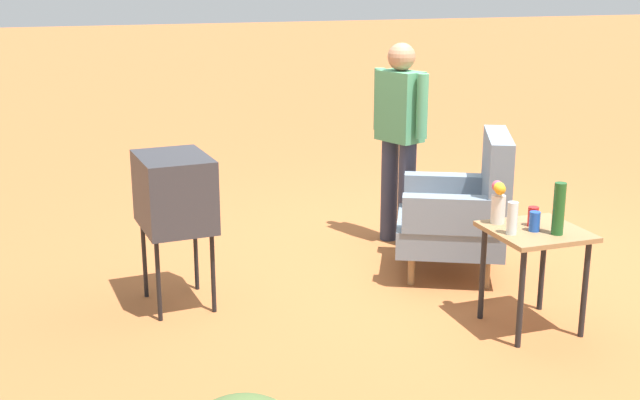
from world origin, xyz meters
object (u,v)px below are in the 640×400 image
(tv_on_stand, at_px, (175,193))
(person_standing, at_px, (399,131))
(soda_can_red, at_px, (533,216))
(bottle_short_clear, at_px, (512,218))
(flower_vase, at_px, (498,200))
(bottle_wine_green, at_px, (559,209))
(side_table, at_px, (535,244))
(armchair, at_px, (464,210))
(soda_can_blue, at_px, (535,221))

(tv_on_stand, height_order, person_standing, person_standing)
(soda_can_red, bearing_deg, bottle_short_clear, -64.94)
(bottle_short_clear, bearing_deg, soda_can_red, 115.06)
(bottle_short_clear, height_order, flower_vase, flower_vase)
(bottle_wine_green, bearing_deg, tv_on_stand, -120.33)
(bottle_short_clear, bearing_deg, flower_vase, 170.69)
(side_table, height_order, flower_vase, flower_vase)
(person_standing, relative_size, bottle_wine_green, 5.12)
(armchair, height_order, bottle_short_clear, armchair)
(person_standing, distance_m, bottle_wine_green, 1.96)
(person_standing, bearing_deg, flower_vase, -2.15)
(armchair, xyz_separation_m, person_standing, (-0.83, -0.15, 0.44))
(soda_can_red, height_order, flower_vase, flower_vase)
(tv_on_stand, bearing_deg, side_table, 61.63)
(person_standing, bearing_deg, soda_can_blue, 2.02)
(person_standing, relative_size, bottle_short_clear, 8.20)
(bottle_wine_green, relative_size, soda_can_blue, 2.62)
(bottle_wine_green, xyz_separation_m, flower_vase, (-0.32, -0.22, -0.01))
(armchair, relative_size, soda_can_red, 8.69)
(side_table, xyz_separation_m, bottle_short_clear, (0.03, -0.20, 0.20))
(tv_on_stand, xyz_separation_m, person_standing, (-0.73, 1.93, 0.16))
(side_table, bearing_deg, soda_can_blue, -51.09)
(soda_can_blue, bearing_deg, person_standing, -177.98)
(armchair, distance_m, flower_vase, 0.88)
(bottle_wine_green, bearing_deg, person_standing, -175.31)
(armchair, relative_size, soda_can_blue, 8.69)
(soda_can_blue, distance_m, flower_vase, 0.27)
(bottle_wine_green, bearing_deg, soda_can_red, -166.88)
(tv_on_stand, xyz_separation_m, soda_can_blue, (1.12, 2.00, -0.07))
(side_table, bearing_deg, soda_can_red, 166.58)
(tv_on_stand, relative_size, person_standing, 0.63)
(soda_can_blue, distance_m, soda_can_red, 0.11)
(tv_on_stand, xyz_separation_m, flower_vase, (0.91, 1.87, 0.02))
(side_table, height_order, bottle_short_clear, bottle_short_clear)
(side_table, relative_size, soda_can_blue, 5.34)
(person_standing, relative_size, soda_can_red, 13.44)
(soda_can_blue, distance_m, bottle_short_clear, 0.17)
(tv_on_stand, bearing_deg, person_standing, 110.61)
(soda_can_red, height_order, bottle_short_clear, bottle_short_clear)
(armchair, height_order, bottle_wine_green, armchair)
(soda_can_red, bearing_deg, side_table, -13.42)
(bottle_wine_green, distance_m, soda_can_red, 0.22)
(tv_on_stand, distance_m, person_standing, 2.07)
(side_table, xyz_separation_m, flower_vase, (-0.19, -0.16, 0.25))
(armchair, xyz_separation_m, soda_can_blue, (1.02, -0.08, 0.21))
(bottle_short_clear, bearing_deg, person_standing, 176.98)
(soda_can_red, bearing_deg, bottle_wine_green, 13.12)
(flower_vase, bearing_deg, bottle_short_clear, -9.31)
(armchair, bearing_deg, soda_can_red, -2.17)
(tv_on_stand, distance_m, bottle_wine_green, 2.42)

